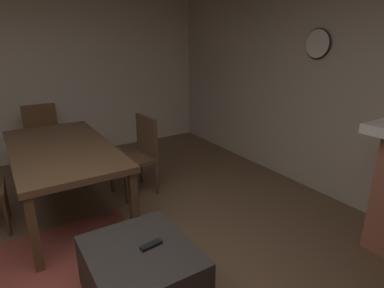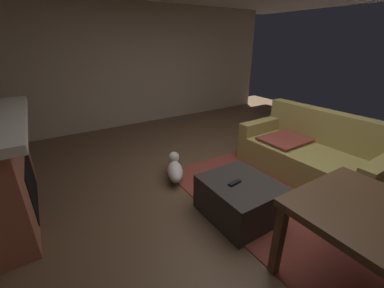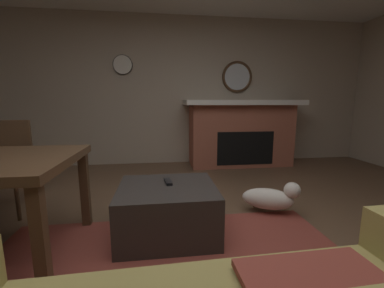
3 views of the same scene
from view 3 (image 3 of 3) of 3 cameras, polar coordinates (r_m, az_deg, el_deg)
The scene contains 9 objects.
floor at distance 1.83m, azimuth 1.39°, elevation -27.82°, with size 8.84×8.84×0.00m, color brown.
wall_back_fireplace_side at distance 4.55m, azimuth -4.67°, elevation 11.98°, with size 7.77×0.12×2.59m, color #B7A893.
fireplace at distance 4.43m, azimuth 11.19°, elevation 2.62°, with size 2.00×0.76×1.15m.
round_wall_mirror at distance 4.70m, azimuth 10.46°, elevation 15.09°, with size 0.56×0.05×0.56m.
ottoman_coffee_table at distance 2.15m, azimuth -5.69°, elevation -15.12°, with size 0.80×0.70×0.43m, color #2D2826.
tv_remote at distance 2.14m, azimuth -5.59°, elevation -8.72°, with size 0.05×0.16×0.02m, color black.
dining_chair_south at distance 3.14m, azimuth -37.40°, elevation -3.15°, with size 0.48×0.48×0.93m.
small_dog at distance 2.63m, azimuth 17.91°, elevation -11.76°, with size 0.55×0.40×0.30m.
wall_clock at distance 4.54m, azimuth -15.83°, elevation 17.33°, with size 0.33×0.03×0.33m.
Camera 3 is at (0.23, 1.43, 1.11)m, focal length 22.93 mm.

